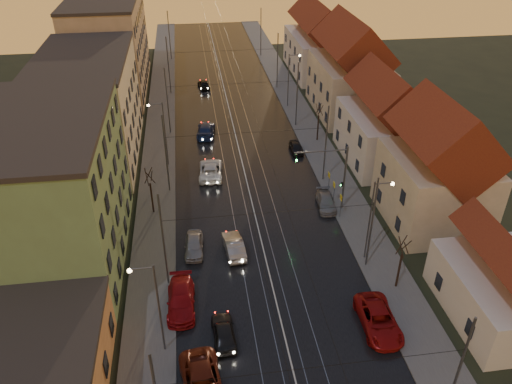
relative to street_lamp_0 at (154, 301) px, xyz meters
name	(u,v)px	position (x,y,z in m)	size (l,w,h in m)	color
ground	(290,359)	(9.10, -2.00, -4.89)	(160.00, 160.00, 0.00)	black
road	(233,126)	(9.10, 38.00, -4.87)	(16.00, 120.00, 0.04)	black
sidewalk_left	(160,130)	(-0.90, 38.00, -4.81)	(4.00, 120.00, 0.15)	#4C4C4C
sidewalk_right	(304,122)	(19.10, 38.00, -4.81)	(4.00, 120.00, 0.15)	#4C4C4C
tram_rail_0	(217,127)	(6.90, 38.00, -4.83)	(0.06, 120.00, 0.03)	gray
tram_rail_1	(228,126)	(8.33, 38.00, -4.83)	(0.06, 120.00, 0.03)	gray
tram_rail_2	(239,126)	(9.87, 38.00, -4.83)	(0.06, 120.00, 0.03)	gray
tram_rail_3	(249,125)	(11.30, 38.00, -4.83)	(0.06, 120.00, 0.03)	gray
apartment_left_1	(55,195)	(-8.40, 12.00, 1.61)	(10.00, 18.00, 13.00)	#618152
apartment_left_2	(90,109)	(-8.40, 32.00, 1.11)	(10.00, 20.00, 12.00)	beige
apartment_left_3	(110,45)	(-8.40, 56.00, 2.11)	(10.00, 24.00, 14.00)	#958060
house_right_0	(507,286)	(26.10, 0.00, -1.96)	(8.16, 10.20, 5.80)	silver
house_right_1	(437,172)	(26.10, 13.00, 0.56)	(8.67, 10.20, 10.80)	#B5A88B
house_right_2	(387,124)	(26.10, 26.00, -0.24)	(9.18, 12.24, 9.20)	silver
house_right_3	(350,73)	(26.10, 41.00, 0.92)	(9.18, 14.28, 11.50)	#B5A88B
house_right_4	(318,44)	(26.10, 59.00, 0.16)	(9.18, 16.32, 10.00)	silver
catenary_pole_r_0	(458,373)	(17.70, -8.00, -0.39)	(0.16, 0.16, 9.00)	#595B60
catenary_pole_l_1	(164,242)	(0.50, 7.00, -0.39)	(0.16, 0.16, 9.00)	#595B60
catenary_pole_r_1	(372,224)	(17.70, 7.00, -0.39)	(0.16, 0.16, 9.00)	#595B60
catenary_pole_l_2	(166,155)	(0.50, 22.00, -0.39)	(0.16, 0.16, 9.00)	#595B60
catenary_pole_r_2	(326,145)	(17.70, 22.00, -0.39)	(0.16, 0.16, 9.00)	#595B60
catenary_pole_l_3	(167,102)	(0.50, 37.00, -0.39)	(0.16, 0.16, 9.00)	#595B60
catenary_pole_r_3	(297,95)	(17.70, 37.00, -0.39)	(0.16, 0.16, 9.00)	#595B60
catenary_pole_l_4	(169,66)	(0.50, 52.00, -0.39)	(0.16, 0.16, 9.00)	#595B60
catenary_pole_r_4	(277,61)	(17.70, 52.00, -0.39)	(0.16, 0.16, 9.00)	#595B60
catenary_pole_l_5	(169,36)	(0.50, 70.00, -0.39)	(0.16, 0.16, 9.00)	#595B60
catenary_pole_r_5	(261,32)	(17.70, 70.00, -0.39)	(0.16, 0.16, 9.00)	#595B60
street_lamp_0	(154,301)	(0.00, 0.00, 0.00)	(1.75, 0.32, 8.00)	#595B60
street_lamp_1	(374,213)	(18.21, 8.00, 0.00)	(1.75, 0.32, 8.00)	#595B60
street_lamp_2	(162,128)	(0.00, 28.00, 0.00)	(1.75, 0.32, 8.00)	#595B60
street_lamp_3	(291,75)	(18.21, 44.00, 0.00)	(1.75, 0.32, 8.00)	#595B60
traffic_light_mast	(335,171)	(17.10, 16.00, -0.29)	(5.30, 0.32, 7.20)	#595B60
bare_tree_0	(151,192)	(-1.09, 18.00, -2.40)	(1.09, 1.09, 5.11)	black
bare_tree_1	(400,264)	(19.31, 4.00, -2.40)	(1.09, 1.09, 5.11)	black
bare_tree_2	(318,123)	(19.51, 32.00, -2.40)	(1.09, 1.09, 5.11)	black
driving_car_0	(224,332)	(4.62, 0.49, -4.20)	(1.63, 4.04, 1.38)	black
driving_car_1	(234,246)	(6.38, 10.50, -4.14)	(1.58, 4.53, 1.49)	gray
driving_car_2	(211,170)	(5.19, 24.79, -4.11)	(2.57, 5.57, 1.55)	silver
driving_car_3	(206,130)	(5.21, 35.68, -4.10)	(2.21, 5.45, 1.58)	navy
driving_car_4	(204,84)	(5.84, 53.69, -4.21)	(1.59, 3.96, 1.35)	black
parked_left_1	(202,384)	(2.86, -3.85, -4.09)	(2.63, 5.70, 1.58)	#551A0E
parked_left_2	(181,300)	(1.56, 4.17, -4.11)	(2.16, 5.33, 1.55)	maroon
parked_left_3	(194,245)	(2.81, 11.15, -4.18)	(1.66, 4.14, 1.41)	#99999F
parked_right_0	(379,320)	(16.27, -0.02, -4.11)	(2.57, 5.58, 1.55)	maroon
parked_right_1	(326,202)	(16.61, 16.63, -4.26)	(1.74, 4.29, 1.24)	gray
parked_right_2	(296,148)	(16.10, 29.25, -4.28)	(1.43, 3.56, 1.21)	black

